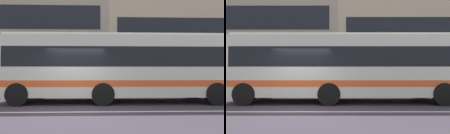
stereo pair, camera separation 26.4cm
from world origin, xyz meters
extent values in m
plane|color=#3E3642|center=(0.00, 0.00, 0.00)|extent=(160.00, 160.00, 0.00)
cube|color=silver|center=(0.00, 0.00, 0.00)|extent=(60.00, 0.16, 0.01)
cube|color=#2F582C|center=(2.03, 6.22, 0.44)|extent=(17.66, 1.10, 0.89)
cube|color=#A59484|center=(-8.73, 16.89, 5.72)|extent=(20.69, 11.68, 11.44)
cube|color=black|center=(-8.73, 11.03, 6.63)|extent=(19.03, 0.04, 2.29)
cube|color=#BEAB8F|center=(11.41, 16.89, 4.91)|extent=(19.59, 11.68, 9.82)
cube|color=black|center=(11.41, 11.03, 5.70)|extent=(18.02, 0.04, 1.96)
cube|color=beige|center=(1.89, 2.44, 1.74)|extent=(10.75, 2.54, 2.77)
cube|color=black|center=(1.89, 2.44, 2.15)|extent=(10.11, 2.56, 0.89)
cube|color=#DE5423|center=(1.89, 2.44, 0.97)|extent=(10.54, 2.57, 0.28)
cube|color=beige|center=(1.89, 2.44, 3.18)|extent=(10.32, 2.14, 0.12)
cube|color=black|center=(7.27, 2.41, 2.15)|extent=(0.04, 2.10, 0.98)
cylinder|color=black|center=(6.26, 3.57, 0.50)|extent=(1.00, 0.28, 1.00)
cylinder|color=black|center=(6.25, 1.27, 0.50)|extent=(1.00, 0.28, 1.00)
cylinder|color=black|center=(1.24, 3.59, 0.50)|extent=(1.00, 0.28, 1.00)
cylinder|color=black|center=(1.23, 1.29, 0.50)|extent=(1.00, 0.28, 1.00)
cylinder|color=black|center=(-2.48, 3.61, 0.50)|extent=(1.00, 0.28, 1.00)
cylinder|color=black|center=(-2.49, 1.31, 0.50)|extent=(1.00, 0.28, 1.00)
camera|label=1|loc=(1.36, -7.13, 1.51)|focal=30.73mm
camera|label=2|loc=(1.62, -7.13, 1.51)|focal=30.73mm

